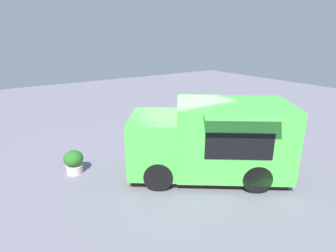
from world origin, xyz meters
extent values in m
plane|color=slate|center=(0.00, 0.00, 0.00)|extent=(40.00, 40.00, 0.00)
cube|color=#4DC346|center=(1.47, 0.89, 1.34)|extent=(3.83, 4.08, 2.21)
cube|color=#4DC346|center=(0.00, -1.08, 1.11)|extent=(2.59, 2.46, 1.75)
cube|color=black|center=(-0.42, -1.65, 1.42)|extent=(1.45, 1.09, 0.67)
cube|color=black|center=(2.37, 0.21, 1.48)|extent=(1.15, 1.53, 0.77)
cube|color=#52C14F|center=(2.60, 0.04, 2.41)|extent=(1.71, 2.01, 0.03)
cube|color=black|center=(1.03, 0.30, 0.12)|extent=(4.21, 4.80, 0.24)
cylinder|color=black|center=(-0.69, -0.32, 0.43)|extent=(0.69, 0.82, 0.86)
cylinder|color=black|center=(0.92, -1.52, 0.43)|extent=(0.69, 0.82, 0.86)
cylinder|color=black|center=(1.03, 1.98, 0.43)|extent=(0.69, 0.82, 0.86)
cylinder|color=black|center=(2.64, 0.78, 0.43)|extent=(0.69, 0.82, 0.86)
ellipsoid|color=navy|center=(-3.03, 1.76, 0.05)|extent=(0.68, 0.66, 0.10)
cube|color=navy|center=(-2.93, 1.56, 0.06)|extent=(0.36, 0.30, 0.11)
cube|color=navy|center=(-2.81, 1.73, 0.06)|extent=(0.36, 0.30, 0.11)
cube|color=#2D2637|center=(-3.03, 1.76, 0.37)|extent=(0.38, 0.36, 0.53)
sphere|color=beige|center=(-3.03, 1.76, 0.73)|extent=(0.20, 0.20, 0.20)
sphere|color=olive|center=(-3.03, 1.76, 0.75)|extent=(0.21, 0.21, 0.21)
cube|color=#2D2637|center=(-2.97, 1.60, 0.44)|extent=(0.33, 0.27, 0.28)
cube|color=#2D2637|center=(-2.86, 1.76, 0.44)|extent=(0.33, 0.27, 0.28)
cylinder|color=#DDAD5F|center=(-2.78, 1.58, 0.36)|extent=(0.30, 0.33, 0.09)
cube|color=orange|center=(-2.78, 1.58, 0.38)|extent=(0.23, 0.26, 0.02)
cylinder|color=silver|center=(-1.55, -3.27, 0.14)|extent=(0.53, 0.53, 0.29)
torus|color=silver|center=(-1.55, -3.27, 0.27)|extent=(0.55, 0.55, 0.04)
ellipsoid|color=#276723|center=(-1.55, -3.27, 0.52)|extent=(0.63, 0.63, 0.54)
sphere|color=#AE57B6|center=(-1.49, -3.50, 0.63)|extent=(0.08, 0.08, 0.08)
sphere|color=#994FA9|center=(-1.63, -3.03, 0.61)|extent=(0.07, 0.07, 0.07)
sphere|color=#B048B5|center=(-1.78, -3.13, 0.56)|extent=(0.08, 0.08, 0.08)
sphere|color=#A456BB|center=(-1.65, -3.48, 0.65)|extent=(0.08, 0.08, 0.08)
cylinder|color=#B27B51|center=(-3.57, 3.03, 0.15)|extent=(0.40, 0.40, 0.29)
torus|color=tan|center=(-3.57, 3.03, 0.28)|extent=(0.43, 0.43, 0.04)
ellipsoid|color=#2C5331|center=(-3.57, 3.03, 0.48)|extent=(0.50, 0.50, 0.42)
sphere|color=#A454A0|center=(-3.39, 2.93, 0.52)|extent=(0.07, 0.07, 0.07)
sphere|color=#AF54AA|center=(-3.44, 2.94, 0.61)|extent=(0.08, 0.08, 0.08)
sphere|color=#A544AA|center=(-3.55, 2.86, 0.60)|extent=(0.06, 0.06, 0.06)
sphere|color=#B5579B|center=(-3.63, 2.86, 0.58)|extent=(0.09, 0.09, 0.09)
sphere|color=purple|center=(-3.62, 3.17, 0.60)|extent=(0.06, 0.06, 0.06)
sphere|color=#A54AAE|center=(-3.38, 3.02, 0.56)|extent=(0.09, 0.09, 0.09)
camera|label=1|loc=(7.04, -5.35, 4.40)|focal=29.43mm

